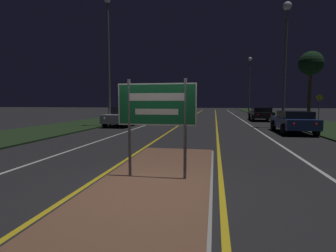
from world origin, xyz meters
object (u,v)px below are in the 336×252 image
car_approaching_0 (123,116)px  warning_sign (319,106)px  streetlight_left_near (108,49)px  car_receding_0 (293,121)px  car_receding_1 (261,114)px  streetlight_right_far (250,77)px  streetlight_right_near (286,42)px  car_approaching_1 (177,112)px  highway_sign (157,109)px

car_approaching_0 → warning_sign: size_ratio=1.78×
streetlight_left_near → car_receding_0: streetlight_left_near is taller
car_receding_0 → car_receding_1: size_ratio=1.05×
car_receding_1 → car_approaching_0: size_ratio=0.96×
streetlight_left_near → streetlight_right_far: bearing=59.7°
car_approaching_0 → streetlight_right_far: bearing=60.0°
car_approaching_0 → streetlight_right_near: bearing=3.1°
streetlight_left_near → warning_sign: streetlight_left_near is taller
car_approaching_1 → streetlight_right_near: bearing=-41.7°
streetlight_left_near → streetlight_right_far: 25.48m
streetlight_right_near → warning_sign: 6.16m
streetlight_right_near → car_receding_0: size_ratio=2.04×
car_receding_1 → warning_sign: size_ratio=1.71×
highway_sign → warning_sign: bearing=60.4°
highway_sign → car_receding_1: bearing=74.7°
streetlight_right_near → car_approaching_0: (-12.07, -0.65, -5.37)m
warning_sign → streetlight_left_near: bearing=-166.0°
car_receding_0 → car_approaching_0: 12.17m
car_receding_1 → car_approaching_1: (-8.66, 0.85, 0.02)m
highway_sign → car_approaching_0: highway_sign is taller
streetlight_right_far → car_approaching_1: size_ratio=2.06×
streetlight_right_near → streetlight_right_far: streetlight_right_near is taller
car_approaching_1 → highway_sign: bearing=-83.0°
streetlight_left_near → car_receding_0: bearing=-8.1°
streetlight_left_near → car_approaching_1: bearing=68.6°
car_approaching_0 → car_receding_1: bearing=33.7°
car_receding_0 → car_approaching_0: (-11.86, 2.71, 0.05)m
car_approaching_1 → car_approaching_0: bearing=-109.4°
streetlight_left_near → car_receding_1: 16.00m
streetlight_left_near → car_approaching_0: 5.14m
car_approaching_0 → car_receding_0: bearing=-12.9°
streetlight_right_far → warning_sign: streetlight_right_far is taller
car_approaching_0 → car_approaching_1: size_ratio=1.06×
streetlight_left_near → car_receding_1: bearing=35.1°
car_receding_0 → car_receding_1: 10.52m
highway_sign → streetlight_right_near: 16.29m
warning_sign → car_receding_1: bearing=127.6°
car_receding_1 → car_approaching_0: car_approaching_0 is taller
streetlight_right_near → car_receding_1: 8.99m
car_approaching_1 → warning_sign: 13.54m
highway_sign → car_approaching_1: size_ratio=0.56×
car_receding_1 → car_approaching_0: bearing=-146.3°
car_receding_0 → car_approaching_1: bearing=127.8°
streetlight_left_near → streetlight_right_near: bearing=7.0°
streetlight_right_far → car_approaching_0: bearing=-120.0°
highway_sign → car_approaching_1: (-2.75, 22.38, -0.97)m
car_receding_1 → streetlight_left_near: bearing=-144.9°
streetlight_right_far → car_approaching_0: 24.80m
highway_sign → car_receding_0: highway_sign is taller
highway_sign → car_approaching_0: bearing=112.9°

